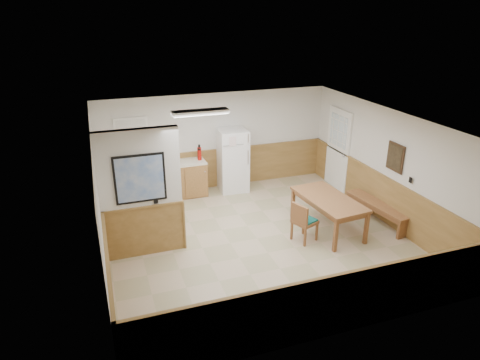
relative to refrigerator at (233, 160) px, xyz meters
name	(u,v)px	position (x,y,z in m)	size (l,w,h in m)	color
ground	(257,238)	(-0.34, -2.63, -0.81)	(6.00, 6.00, 0.00)	tan
ceiling	(259,121)	(-0.34, -2.63, 1.69)	(6.00, 6.00, 0.02)	white
back_wall	(216,141)	(-0.34, 0.37, 0.44)	(6.00, 0.02, 2.50)	silver
right_wall	(386,166)	(2.66, -2.63, 0.44)	(0.02, 6.00, 2.50)	silver
left_wall	(99,204)	(-3.34, -2.63, 0.44)	(0.02, 6.00, 2.50)	silver
wainscot_back	(217,169)	(-0.34, 0.35, -0.31)	(6.00, 0.04, 1.00)	#A27A41
wainscot_right	(381,197)	(2.64, -2.63, -0.31)	(0.04, 6.00, 1.00)	#A27A41
wainscot_left	(105,241)	(-3.32, -2.63, -0.31)	(0.04, 6.00, 1.00)	#A27A41
partition_wall	(141,195)	(-2.59, -2.43, 0.42)	(1.50, 0.20, 2.50)	silver
kitchen_counter	(174,179)	(-1.54, 0.05, -0.35)	(2.20, 0.61, 1.00)	#A56D3A
exterior_door	(338,149)	(2.63, -0.73, 0.24)	(0.07, 1.02, 2.15)	white
kitchen_window	(132,138)	(-2.44, 0.35, 0.74)	(0.80, 0.04, 1.00)	white
wall_painting	(395,157)	(2.63, -2.93, 0.74)	(0.04, 0.50, 0.60)	#382516
fluorescent_fixture	(200,112)	(-1.14, -1.33, 1.63)	(1.20, 0.30, 0.09)	white
refrigerator	(233,160)	(0.00, 0.00, 0.00)	(0.75, 0.74, 1.62)	white
dining_table	(329,202)	(1.22, -2.76, -0.16)	(1.02, 1.80, 0.75)	#935E35
dining_bench	(377,207)	(2.46, -2.79, -0.47)	(0.60, 1.74, 0.45)	#935E35
dining_chair	(302,220)	(0.48, -3.02, -0.32)	(0.68, 0.58, 0.85)	#935E35
fire_extinguisher	(199,153)	(-0.86, 0.06, 0.26)	(0.12, 0.12, 0.40)	#AA0F09
soap_bottle	(137,163)	(-2.41, 0.02, 0.21)	(0.08, 0.08, 0.24)	green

